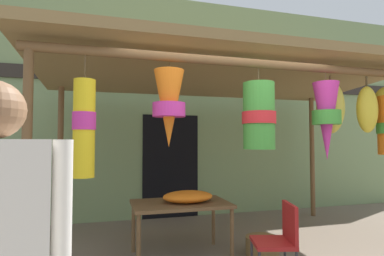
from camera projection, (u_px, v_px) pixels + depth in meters
The scene contains 6 objects.
shop_facade at pixel (175, 107), 6.20m from camera, with size 12.05×0.29×4.37m.
market_stall_canopy at pixel (239, 86), 4.30m from camera, with size 5.21×2.64×2.64m.
display_table at pixel (181, 208), 3.93m from camera, with size 1.24×0.78×0.69m.
flower_heap_on_table at pixel (189, 197), 3.93m from camera, with size 0.65×0.46×0.15m.
folding_chair at pixel (280, 237), 3.12m from camera, with size 0.49×0.49×0.84m.
wicker_basket_by_table at pixel (262, 246), 3.94m from camera, with size 0.43×0.43×0.24m, color brown.
Camera 1 is at (-1.34, -3.36, 1.47)m, focal length 28.56 mm.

